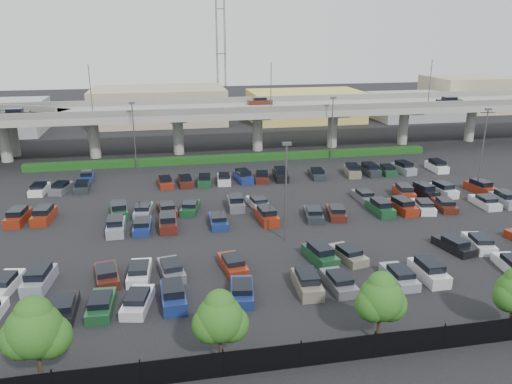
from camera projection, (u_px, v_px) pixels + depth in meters
ground at (268, 213)px, 58.97m from camera, size 280.00×280.00×0.00m
overpass at (228, 113)px, 86.63m from camera, size 150.00×13.00×15.80m
hedge at (236, 158)px, 82.13m from camera, size 66.00×1.60×1.10m
fence at (359, 348)px, 32.55m from camera, size 70.00×0.10×2.00m
tree_row at (364, 300)px, 33.25m from camera, size 65.07×3.66×5.94m
parked_cars at (274, 218)px, 55.80m from camera, size 63.05×41.60×1.67m
light_poles at (231, 160)px, 58.16m from camera, size 66.90×48.38×10.30m
distant_buildings at (264, 105)px, 117.74m from camera, size 138.00×24.00×9.00m
comm_tower at (221, 51)px, 123.92m from camera, size 2.40×2.40×30.00m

